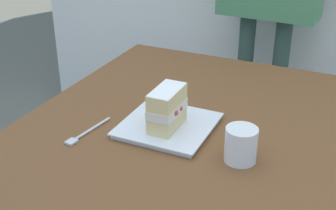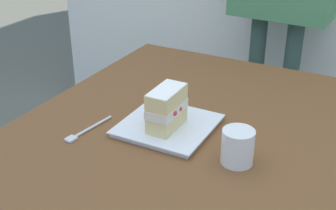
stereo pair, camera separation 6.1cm
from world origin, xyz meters
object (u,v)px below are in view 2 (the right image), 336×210
at_px(patio_table, 161,182).
at_px(dessert_fork, 86,130).
at_px(dessert_plate, 168,126).
at_px(coffee_cup, 238,146).
at_px(cake_slice, 167,108).

height_order(patio_table, dessert_fork, dessert_fork).
xyz_separation_m(patio_table, dessert_fork, (0.01, 0.24, 0.09)).
bearing_deg(patio_table, dessert_plate, 20.04).
height_order(dessert_plate, dessert_fork, dessert_plate).
xyz_separation_m(patio_table, coffee_cup, (0.06, -0.18, 0.13)).
relative_size(patio_table, dessert_plate, 5.89).
xyz_separation_m(dessert_plate, dessert_fork, (-0.12, 0.19, -0.00)).
xyz_separation_m(dessert_plate, cake_slice, (-0.02, -0.01, 0.06)).
bearing_deg(patio_table, coffee_cup, -72.99).
bearing_deg(dessert_plate, patio_table, -159.96).
xyz_separation_m(dessert_plate, coffee_cup, (-0.07, -0.23, 0.04)).
relative_size(dessert_plate, coffee_cup, 2.75).
bearing_deg(coffee_cup, dessert_fork, 96.84).
relative_size(dessert_fork, coffee_cup, 1.92).
relative_size(patio_table, cake_slice, 11.29).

